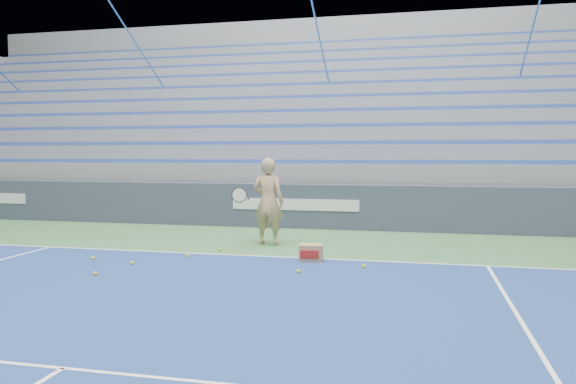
{
  "coord_description": "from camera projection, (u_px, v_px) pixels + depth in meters",
  "views": [
    {
      "loc": [
        2.98,
        2.22,
        1.88
      ],
      "look_at": [
        0.61,
        12.38,
        1.15
      ],
      "focal_mm": 35.0,
      "sensor_mm": 36.0,
      "label": 1
    }
  ],
  "objects": [
    {
      "name": "tennis_ball_1",
      "position": [
        96.0,
        274.0,
        8.58
      ],
      "size": [
        0.07,
        0.07,
        0.07
      ],
      "primitive_type": "sphere",
      "color": "#CCDF2D",
      "rests_on": "ground"
    },
    {
      "name": "tennis_ball_0",
      "position": [
        93.0,
        258.0,
        9.83
      ],
      "size": [
        0.07,
        0.07,
        0.07
      ],
      "primitive_type": "sphere",
      "color": "#CCDF2D",
      "rests_on": "ground"
    },
    {
      "name": "tennis_player",
      "position": [
        268.0,
        201.0,
        11.47
      ],
      "size": [
        0.95,
        0.85,
        1.78
      ],
      "color": "tan",
      "rests_on": "ground"
    },
    {
      "name": "bleachers",
      "position": [
        331.0,
        139.0,
        19.47
      ],
      "size": [
        31.0,
        9.15,
        7.3
      ],
      "color": "gray",
      "rests_on": "ground"
    },
    {
      "name": "ball_box",
      "position": [
        311.0,
        253.0,
        9.71
      ],
      "size": [
        0.42,
        0.34,
        0.3
      ],
      "color": "#A87751",
      "rests_on": "ground"
    },
    {
      "name": "tennis_ball_4",
      "position": [
        220.0,
        249.0,
        10.75
      ],
      "size": [
        0.07,
        0.07,
        0.07
      ],
      "primitive_type": "sphere",
      "color": "#CCDF2D",
      "rests_on": "ground"
    },
    {
      "name": "sponsor_barrier",
      "position": [
        296.0,
        206.0,
        14.04
      ],
      "size": [
        30.0,
        0.32,
        1.1
      ],
      "color": "#363E53",
      "rests_on": "ground"
    },
    {
      "name": "tennis_ball_6",
      "position": [
        187.0,
        256.0,
        10.07
      ],
      "size": [
        0.07,
        0.07,
        0.07
      ],
      "primitive_type": "sphere",
      "color": "#CCDF2D",
      "rests_on": "ground"
    },
    {
      "name": "tennis_ball_3",
      "position": [
        299.0,
        271.0,
        8.74
      ],
      "size": [
        0.07,
        0.07,
        0.07
      ],
      "primitive_type": "sphere",
      "color": "#CCDF2D",
      "rests_on": "ground"
    },
    {
      "name": "tennis_ball_5",
      "position": [
        309.0,
        254.0,
        10.26
      ],
      "size": [
        0.07,
        0.07,
        0.07
      ],
      "primitive_type": "sphere",
      "color": "#CCDF2D",
      "rests_on": "ground"
    },
    {
      "name": "tennis_ball_7",
      "position": [
        364.0,
        266.0,
        9.14
      ],
      "size": [
        0.07,
        0.07,
        0.07
      ],
      "primitive_type": "sphere",
      "color": "#CCDF2D",
      "rests_on": "ground"
    },
    {
      "name": "tennis_ball_2",
      "position": [
        132.0,
        263.0,
        9.4
      ],
      "size": [
        0.07,
        0.07,
        0.07
      ],
      "primitive_type": "sphere",
      "color": "#CCDF2D",
      "rests_on": "ground"
    }
  ]
}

